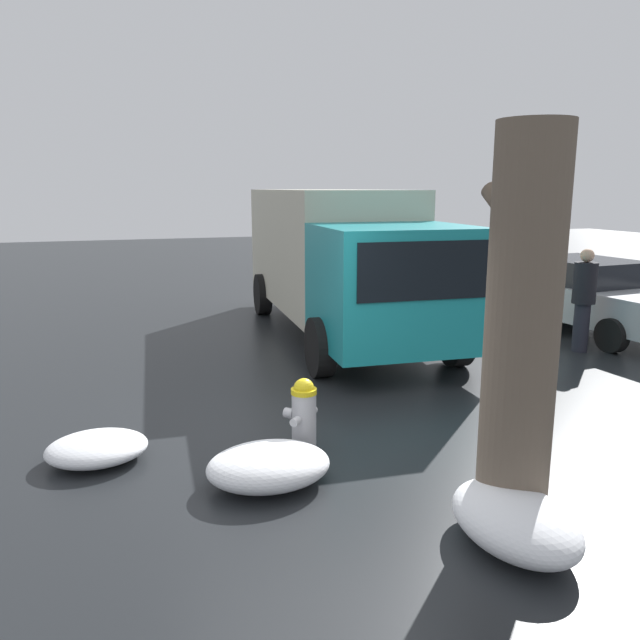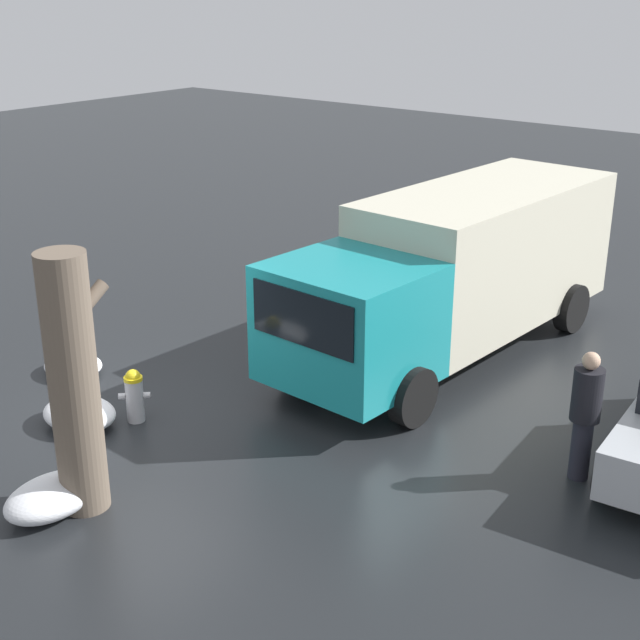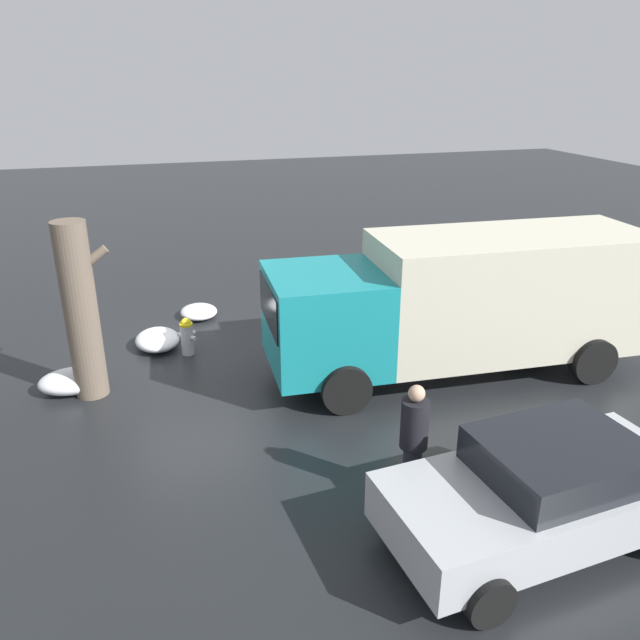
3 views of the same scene
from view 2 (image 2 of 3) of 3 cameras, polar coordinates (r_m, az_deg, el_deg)
The scene contains 8 objects.
ground_plane at distance 13.51m, azimuth -11.66°, elevation -6.31°, with size 60.00×60.00×0.00m, color black.
fire_hydrant at distance 13.33m, azimuth -11.79°, elevation -4.70°, with size 0.40×0.40×0.82m.
tree_trunk at distance 10.88m, azimuth -15.47°, elevation -4.00°, with size 0.90×0.59×3.28m.
delivery_truck at distance 15.29m, azimuth 8.73°, elevation 3.31°, with size 7.52×2.82×2.74m.
pedestrian at distance 11.88m, azimuth 16.62°, elevation -5.58°, with size 0.39×0.39×1.78m.
snow_pile_by_hydrant at distance 11.53m, azimuth -16.78°, elevation -10.77°, with size 1.24×0.85×0.43m.
snow_pile_curbside at distance 13.49m, azimuth -15.14°, elevation -5.80°, with size 0.94×1.19×0.37m.
snow_pile_by_tree at distance 15.23m, azimuth -15.52°, elevation -2.84°, with size 0.88×1.02×0.28m.
Camera 2 is at (-7.49, -9.43, 6.14)m, focal length 50.00 mm.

